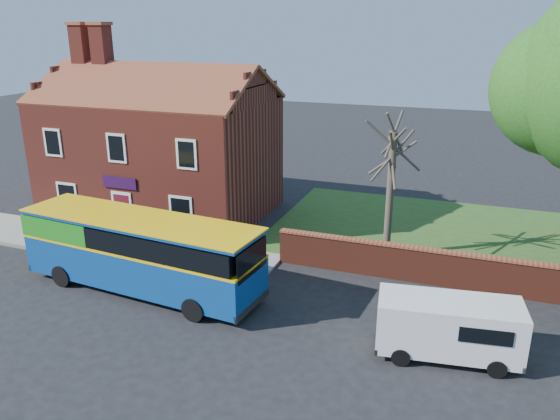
% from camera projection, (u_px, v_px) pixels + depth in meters
% --- Properties ---
extents(ground, '(120.00, 120.00, 0.00)m').
position_uv_depth(ground, '(164.00, 327.00, 19.97)').
color(ground, black).
rests_on(ground, ground).
extents(pavement, '(18.00, 3.50, 0.12)m').
position_uv_depth(pavement, '(104.00, 244.00, 27.35)').
color(pavement, gray).
rests_on(pavement, ground).
extents(kerb, '(18.00, 0.15, 0.14)m').
position_uv_depth(kerb, '(81.00, 257.00, 25.79)').
color(kerb, slate).
rests_on(kerb, ground).
extents(grass_strip, '(26.00, 12.00, 0.04)m').
position_uv_depth(grass_strip, '(529.00, 246.00, 27.24)').
color(grass_strip, '#426B28').
rests_on(grass_strip, ground).
extents(shop_building, '(12.30, 8.13, 10.50)m').
position_uv_depth(shop_building, '(161.00, 154.00, 31.37)').
color(shop_building, maroon).
rests_on(shop_building, ground).
extents(boundary_wall, '(22.00, 0.38, 1.60)m').
position_uv_depth(boundary_wall, '(540.00, 282.00, 21.65)').
color(boundary_wall, maroon).
rests_on(boundary_wall, ground).
extents(bus, '(10.59, 3.58, 3.16)m').
position_uv_depth(bus, '(134.00, 248.00, 22.35)').
color(bus, navy).
rests_on(bus, ground).
extents(van_near, '(4.82, 2.45, 2.02)m').
position_uv_depth(van_near, '(449.00, 326.00, 17.87)').
color(van_near, white).
rests_on(van_near, ground).
extents(bare_tree, '(2.45, 2.91, 6.52)m').
position_uv_depth(bare_tree, '(390.00, 189.00, 25.07)').
color(bare_tree, '#4C4238').
rests_on(bare_tree, ground).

